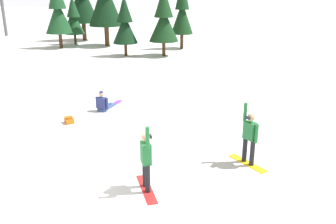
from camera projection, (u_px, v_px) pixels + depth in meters
name	position (u px, v px, depth m)	size (l,w,h in m)	color
ground_plane	(90.00, 199.00, 9.69)	(800.00, 800.00, 0.00)	white
snowboarder_foreground	(146.00, 160.00, 9.84)	(1.14, 1.45, 1.97)	red
snowboarder_midground	(250.00, 137.00, 11.29)	(1.35, 1.10, 1.96)	yellow
snowboarder_background	(104.00, 103.00, 16.42)	(0.63, 1.83, 0.96)	#335184
backpack_orange	(69.00, 120.00, 14.96)	(0.55, 0.54, 0.28)	orange
pine_tree_young	(182.00, 11.00, 31.14)	(1.93, 1.93, 5.86)	#472D19
pine_tree_short	(125.00, 23.00, 28.04)	(1.94, 1.94, 4.62)	#472D19
pine_tree_tall	(58.00, 10.00, 31.48)	(2.35, 2.35, 5.93)	#472D19
pine_tree_leaning	(74.00, 18.00, 33.63)	(1.86, 1.86, 4.41)	#472D19
pine_tree_twin	(164.00, 19.00, 28.00)	(2.30, 2.30, 5.25)	#472D19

